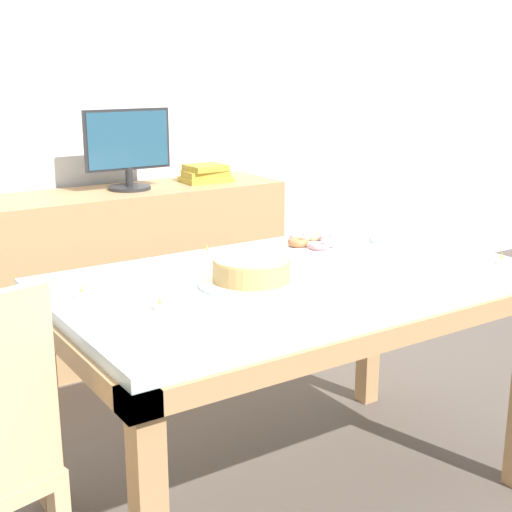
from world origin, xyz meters
The scene contains 13 objects.
ground_plane centered at (0.00, 0.00, 0.00)m, with size 12.00×12.00×0.00m, color #564C44.
wall_back centered at (0.00, 1.75, 1.30)m, with size 8.00×0.10×2.60m, color silver.
dining_table centered at (0.00, 0.00, 0.67)m, with size 1.49×0.89×0.76m.
sideboard centered at (0.00, 1.45, 0.41)m, with size 1.72×0.44×0.81m.
computer_monitor centered at (0.10, 1.45, 1.00)m, with size 0.42×0.20×0.38m.
book_stack centered at (0.52, 1.45, 0.85)m, with size 0.25×0.18×0.09m.
cake_chocolate_round centered at (-0.16, -0.01, 0.80)m, with size 0.32×0.32×0.08m.
pastry_platter centered at (0.26, 0.23, 0.78)m, with size 0.32×0.32×0.04m.
plate_stack centered at (0.58, 0.14, 0.79)m, with size 0.21×0.21×0.06m.
tealight_left_edge centered at (0.64, -0.27, 0.77)m, with size 0.04×0.04×0.04m.
tealight_right_edge centered at (-0.11, 0.35, 0.77)m, with size 0.04×0.04×0.04m.
tealight_centre centered at (-0.48, -0.07, 0.77)m, with size 0.04×0.04×0.04m.
tealight_near_cakes centered at (-0.62, 0.14, 0.77)m, with size 0.04×0.04×0.04m.
Camera 1 is at (-1.25, -1.68, 1.38)m, focal length 50.00 mm.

